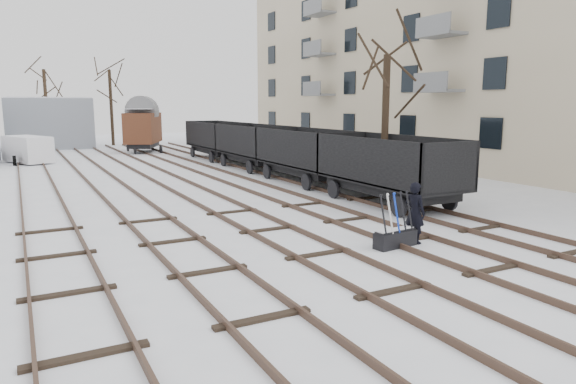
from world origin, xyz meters
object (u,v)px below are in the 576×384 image
object	(u,v)px
worker	(415,213)
box_van_wagon	(143,127)
panel_van	(28,149)
ground_frame	(395,237)
freight_wagon_a	(388,179)

from	to	relation	value
worker	box_van_wagon	world-z (taller)	box_van_wagon
box_van_wagon	panel_van	xyz separation A→B (m)	(-8.61, -4.49, -1.13)
ground_frame	freight_wagon_a	distance (m)	6.28
panel_van	ground_frame	bearing A→B (deg)	-95.09
worker	panel_van	size ratio (longest dim) A/B	0.40
worker	panel_van	world-z (taller)	panel_van
worker	box_van_wagon	distance (m)	32.03
freight_wagon_a	panel_van	world-z (taller)	freight_wagon_a
box_van_wagon	worker	bearing A→B (deg)	-65.00
ground_frame	freight_wagon_a	world-z (taller)	freight_wagon_a
box_van_wagon	panel_van	world-z (taller)	box_van_wagon
freight_wagon_a	panel_van	distance (m)	25.65
freight_wagon_a	box_van_wagon	bearing A→B (deg)	97.28
ground_frame	panel_van	xyz separation A→B (m)	(-8.33, 27.62, 0.64)
freight_wagon_a	box_van_wagon	size ratio (longest dim) A/B	1.24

